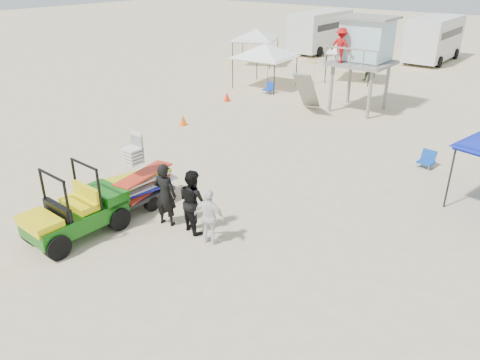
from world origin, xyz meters
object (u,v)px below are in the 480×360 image
Objects in this scene: man_left at (165,195)px; surf_trailer at (138,180)px; utility_cart at (72,206)px; lifeguard_tower at (363,43)px.

surf_trailer is at bearing -26.19° from man_left.
utility_cart is 1.15× the size of surf_trailer.
surf_trailer is 1.55m from man_left.
surf_trailer is 14.28m from lifeguard_tower.
man_left is at bearing 53.22° from utility_cart.
surf_trailer is at bearing -93.02° from lifeguard_tower.
utility_cart is 2.54m from man_left.
lifeguard_tower reaches higher than utility_cart.
lifeguard_tower is (0.75, 16.38, 2.42)m from utility_cart.
surf_trailer is 0.52× the size of lifeguard_tower.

